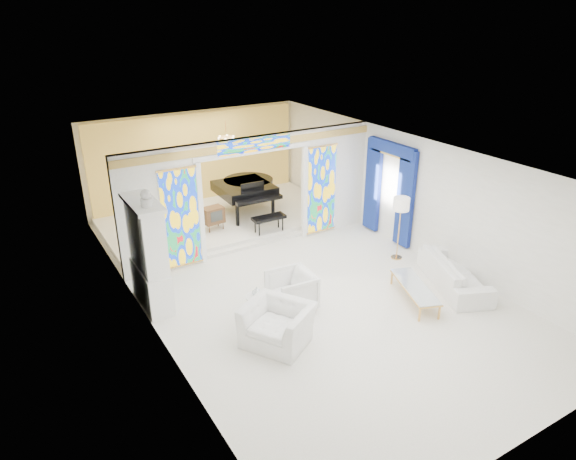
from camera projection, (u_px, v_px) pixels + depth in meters
floor at (295, 278)px, 12.17m from camera, size 12.00×12.00×0.00m
ceiling at (295, 155)px, 10.97m from camera, size 7.00×12.00×0.02m
wall_back at (196, 158)px, 16.28m from camera, size 7.00×0.02×3.00m
wall_front at (531, 366)px, 6.86m from camera, size 7.00×0.02×3.00m
wall_left at (142, 255)px, 9.91m from camera, size 0.02×12.00×3.00m
wall_right at (410, 193)px, 13.23m from camera, size 0.02×12.00×3.00m
partition_wall at (254, 189)px, 13.08m from camera, size 7.00×0.22×3.00m
stained_glass_left at (181, 218)px, 12.17m from camera, size 0.90×0.04×2.40m
stained_glass_right at (321, 190)px, 14.10m from camera, size 0.90×0.04×2.40m
stained_glass_transom at (255, 145)px, 12.53m from camera, size 2.00×0.04×0.34m
alcove_platform at (223, 219)px, 15.35m from camera, size 6.80×3.80×0.18m
gold_curtain_back at (197, 159)px, 16.19m from camera, size 6.70×0.10×2.90m
chandelier at (226, 137)px, 14.39m from camera, size 0.48×0.48×0.30m
blue_drapes at (389, 184)px, 13.70m from camera, size 0.14×1.85×2.65m
china_cabinet at (148, 256)px, 10.65m from camera, size 0.56×1.46×2.72m
armchair_left at (277, 324)px, 9.70m from camera, size 1.54×1.59×0.79m
armchair_right at (291, 291)px, 10.82m from camera, size 0.97×0.94×0.83m
sofa at (455, 273)px, 11.72m from camera, size 1.75×2.47×0.67m
side_table at (257, 305)px, 10.38m from camera, size 0.60×0.60×0.57m
vase at (257, 292)px, 10.26m from camera, size 0.26×0.26×0.21m
coffee_table at (415, 287)px, 11.10m from camera, size 1.08×1.75×0.37m
floor_lamp at (401, 207)px, 12.60m from camera, size 0.48×0.48×1.64m
grand_piano at (247, 188)px, 15.33m from camera, size 1.86×2.88×1.15m
tv_console at (213, 215)px, 14.23m from camera, size 0.60×0.44×0.65m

